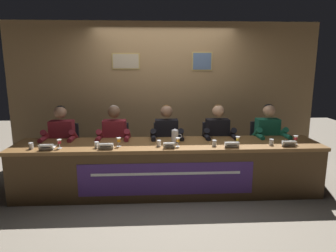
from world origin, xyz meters
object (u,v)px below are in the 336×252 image
panelist_left (114,139)px  nameplate_right (232,145)px  chair_center (166,151)px  juice_glass_right (238,139)px  nameplate_far_left (46,147)px  chair_far_right (263,150)px  panelist_far_right (269,137)px  panelist_right (218,137)px  water_cup_right (214,143)px  nameplate_left (106,146)px  juice_glass_left (119,140)px  water_cup_left (97,145)px  chair_left (116,152)px  document_stack_far_left (48,147)px  juice_glass_center (178,140)px  water_cup_center (159,144)px  chair_far_left (66,153)px  conference_table (168,160)px  juice_glass_far_right (296,138)px  chair_right (215,151)px  water_cup_far_right (271,142)px  nameplate_center (169,145)px  panelist_center (167,138)px  panelist_far_left (61,139)px  water_cup_far_left (31,146)px  water_pitcher_central (175,136)px  nameplate_far_right (289,144)px

panelist_left → nameplate_right: panelist_left is taller
chair_center → juice_glass_right: (0.97, -0.75, 0.38)m
nameplate_far_left → chair_far_right: bearing=14.9°
juice_glass_right → panelist_far_right: 0.87m
panelist_right → panelist_far_right: (0.82, 0.00, 0.00)m
panelist_left → water_cup_right: (1.45, -0.58, 0.06)m
nameplate_left → juice_glass_right: size_ratio=1.61×
panelist_left → juice_glass_left: bearing=-76.3°
juice_glass_left → water_cup_left: size_ratio=1.46×
chair_left → document_stack_far_left: (-0.84, -0.72, 0.30)m
chair_left → panelist_right: bearing=-7.0°
juice_glass_center → water_cup_right: (0.51, -0.01, -0.05)m
water_cup_center → juice_glass_right: size_ratio=0.69×
chair_far_left → juice_glass_center: size_ratio=7.34×
conference_table → juice_glass_far_right: juice_glass_far_right is taller
chair_far_left → panelist_left: panelist_left is taller
chair_far_left → chair_right: bearing=0.0°
panelist_right → water_cup_far_right: bearing=-42.0°
chair_center → nameplate_center: 0.92m
juice_glass_left → water_cup_right: 1.32m
nameplate_far_left → chair_center: 1.87m
panelist_left → panelist_center: size_ratio=1.00×
water_cup_center → water_cup_far_right: bearing=-0.6°
chair_center → water_cup_far_right: bearing=-27.9°
panelist_far_left → chair_left: 0.89m
panelist_left → juice_glass_right: size_ratio=9.98×
juice_glass_left → water_cup_far_left: bearing=-176.9°
water_cup_far_left → panelist_center: size_ratio=0.07×
chair_far_right → water_pitcher_central: bearing=-159.6°
water_cup_left → nameplate_right: size_ratio=0.44×
juice_glass_right → panelist_far_left: bearing=168.0°
panelist_right → nameplate_right: size_ratio=6.38×
panelist_left → water_cup_right: bearing=-21.8°
nameplate_far_right → chair_far_left: bearing=165.5°
panelist_far_left → juice_glass_far_right: bearing=-9.0°
nameplate_right → water_cup_far_right: 0.60m
juice_glass_left → juice_glass_far_right: size_ratio=1.00×
chair_far_left → water_cup_left: chair_far_left is taller
nameplate_center → chair_far_right: bearing=27.7°
nameplate_far_left → water_cup_far_left: bearing=161.1°
chair_left → water_cup_center: chair_left is taller
panelist_far_left → water_cup_far_left: bearing=-110.0°
nameplate_center → water_pitcher_central: size_ratio=0.75×
panelist_center → water_cup_far_right: size_ratio=14.57×
nameplate_left → water_cup_center: (0.71, 0.11, -0.00)m
water_cup_far_left → panelist_left: (1.03, 0.59, -0.06)m
chair_left → panelist_left: size_ratio=0.74×
chair_center → juice_glass_right: size_ratio=7.34×
nameplate_center → water_cup_far_right: size_ratio=1.86×
juice_glass_left → chair_center: bearing=46.6°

